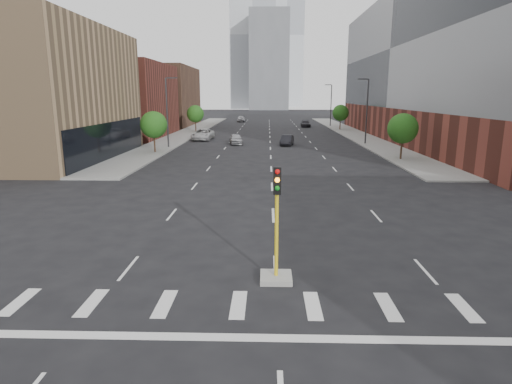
{
  "coord_description": "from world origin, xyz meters",
  "views": [
    {
      "loc": [
        -0.35,
        -6.17,
        6.9
      ],
      "look_at": [
        -0.88,
        13.13,
        2.5
      ],
      "focal_mm": 30.0,
      "sensor_mm": 36.0,
      "label": 1
    }
  ],
  "objects_px": {
    "car_near_left": "(236,139)",
    "car_far_left": "(203,134)",
    "median_traffic_signal": "(276,256)",
    "car_mid_right": "(287,140)",
    "car_distant": "(241,119)",
    "car_deep_right": "(306,124)"
  },
  "relations": [
    {
      "from": "car_mid_right",
      "to": "car_distant",
      "type": "bearing_deg",
      "value": 110.14
    },
    {
      "from": "median_traffic_signal",
      "to": "car_deep_right",
      "type": "xyz_separation_m",
      "value": [
        7.88,
        79.21,
        -0.26
      ]
    },
    {
      "from": "median_traffic_signal",
      "to": "car_far_left",
      "type": "relative_size",
      "value": 0.71
    },
    {
      "from": "car_far_left",
      "to": "car_deep_right",
      "type": "bearing_deg",
      "value": 58.57
    },
    {
      "from": "median_traffic_signal",
      "to": "car_distant",
      "type": "relative_size",
      "value": 0.94
    },
    {
      "from": "car_near_left",
      "to": "car_distant",
      "type": "bearing_deg",
      "value": 85.17
    },
    {
      "from": "car_distant",
      "to": "car_mid_right",
      "type": "bearing_deg",
      "value": -78.01
    },
    {
      "from": "car_mid_right",
      "to": "car_distant",
      "type": "height_order",
      "value": "car_distant"
    },
    {
      "from": "car_near_left",
      "to": "car_mid_right",
      "type": "height_order",
      "value": "car_near_left"
    },
    {
      "from": "median_traffic_signal",
      "to": "car_near_left",
      "type": "bearing_deg",
      "value": 96.09
    },
    {
      "from": "car_near_left",
      "to": "car_far_left",
      "type": "relative_size",
      "value": 0.7
    },
    {
      "from": "median_traffic_signal",
      "to": "car_mid_right",
      "type": "distance_m",
      "value": 44.69
    },
    {
      "from": "car_mid_right",
      "to": "car_far_left",
      "type": "distance_m",
      "value": 14.6
    },
    {
      "from": "median_traffic_signal",
      "to": "car_near_left",
      "type": "relative_size",
      "value": 1.02
    },
    {
      "from": "car_mid_right",
      "to": "car_deep_right",
      "type": "xyz_separation_m",
      "value": [
        5.54,
        34.58,
        0.01
      ]
    },
    {
      "from": "car_far_left",
      "to": "car_deep_right",
      "type": "distance_m",
      "value": 33.18
    },
    {
      "from": "car_far_left",
      "to": "median_traffic_signal",
      "type": "bearing_deg",
      "value": -76.29
    },
    {
      "from": "car_near_left",
      "to": "car_distant",
      "type": "xyz_separation_m",
      "value": [
        -2.4,
        51.12,
        0.06
      ]
    },
    {
      "from": "median_traffic_signal",
      "to": "car_far_left",
      "type": "bearing_deg",
      "value": 101.51
    },
    {
      "from": "median_traffic_signal",
      "to": "car_distant",
      "type": "xyz_separation_m",
      "value": [
        -7.28,
        96.89,
        -0.18
      ]
    },
    {
      "from": "median_traffic_signal",
      "to": "car_mid_right",
      "type": "height_order",
      "value": "median_traffic_signal"
    },
    {
      "from": "car_far_left",
      "to": "car_distant",
      "type": "height_order",
      "value": "car_far_left"
    }
  ]
}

